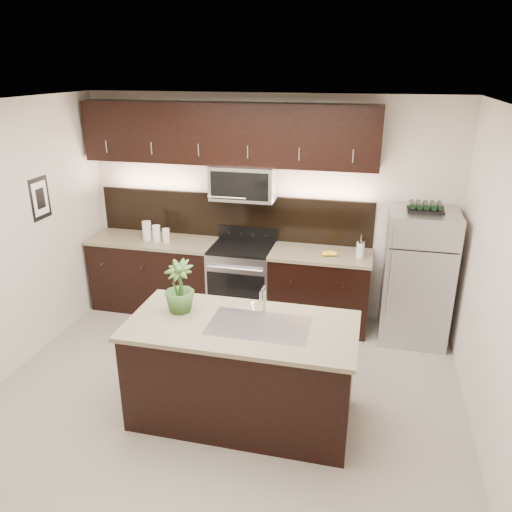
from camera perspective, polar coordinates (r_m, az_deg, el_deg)
The scene contains 12 objects.
ground at distance 4.99m, azimuth -3.82°, elevation -15.94°, with size 4.50×4.50×0.00m, color gray.
room_walls at distance 4.19m, azimuth -5.97°, elevation 2.87°, with size 4.52×4.02×2.71m.
counter_run at distance 6.27m, azimuth -3.39°, elevation -2.77°, with size 3.51×0.65×0.94m.
upper_fixtures at distance 5.93m, azimuth -3.07°, elevation 12.71°, with size 3.49×0.40×1.66m.
island at distance 4.51m, azimuth -1.60°, elevation -12.97°, with size 1.96×0.96×0.94m.
sink_faucet at distance 4.24m, azimuth 0.35°, elevation -7.73°, with size 0.84×0.50×0.28m.
refrigerator at distance 5.89m, azimuth 17.92°, elevation -2.30°, with size 0.74×0.67×1.53m, color #B2B2B7.
wine_rack at distance 5.63m, azimuth 18.83°, elevation 5.29°, with size 0.38×0.23×0.09m.
plant at distance 4.43m, azimuth -8.77°, elevation -3.47°, with size 0.26×0.26×0.47m, color #315923.
canisters at distance 6.32m, azimuth -11.56°, elevation 2.64°, with size 0.36×0.12×0.24m.
french_press at distance 5.77m, azimuth 11.84°, elevation 0.77°, with size 0.09×0.09×0.27m.
bananas at distance 5.79m, azimuth 7.89°, elevation 0.33°, with size 0.18×0.14×0.06m, color yellow.
Camera 1 is at (1.23, -3.79, 2.99)m, focal length 35.00 mm.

